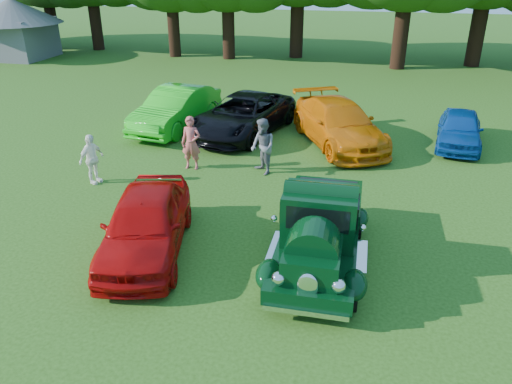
% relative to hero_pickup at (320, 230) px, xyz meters
% --- Properties ---
extents(ground, '(120.00, 120.00, 0.00)m').
position_rel_hero_pickup_xyz_m(ground, '(-0.83, 0.15, -0.80)').
color(ground, '#254710').
rests_on(ground, ground).
extents(hero_pickup, '(2.21, 4.74, 1.85)m').
position_rel_hero_pickup_xyz_m(hero_pickup, '(0.00, 0.00, 0.00)').
color(hero_pickup, black).
rests_on(hero_pickup, ground).
extents(red_convertible, '(2.68, 4.65, 1.49)m').
position_rel_hero_pickup_xyz_m(red_convertible, '(-3.97, -0.45, -0.06)').
color(red_convertible, '#AF0807').
rests_on(red_convertible, ground).
extents(back_car_lime, '(2.47, 5.14, 1.63)m').
position_rel_hero_pickup_xyz_m(back_car_lime, '(-6.62, 8.57, 0.01)').
color(back_car_lime, green).
rests_on(back_car_lime, ground).
extents(back_car_black, '(3.74, 5.90, 1.52)m').
position_rel_hero_pickup_xyz_m(back_car_black, '(-3.84, 8.50, -0.04)').
color(back_car_black, black).
rests_on(back_car_black, ground).
extents(back_car_orange, '(4.38, 5.80, 1.57)m').
position_rel_hero_pickup_xyz_m(back_car_orange, '(-0.13, 8.10, -0.02)').
color(back_car_orange, '#D76807').
rests_on(back_car_orange, ground).
extents(back_car_blue, '(2.05, 3.97, 1.29)m').
position_rel_hero_pickup_xyz_m(back_car_blue, '(4.21, 8.83, -0.16)').
color(back_car_blue, navy).
rests_on(back_car_blue, ground).
extents(spectator_pink, '(0.65, 0.43, 1.75)m').
position_rel_hero_pickup_xyz_m(spectator_pink, '(-4.63, 4.65, 0.07)').
color(spectator_pink, '#C35450').
rests_on(spectator_pink, ground).
extents(spectator_grey, '(1.07, 1.10, 1.79)m').
position_rel_hero_pickup_xyz_m(spectator_grey, '(-2.29, 4.76, 0.09)').
color(spectator_grey, slate).
rests_on(spectator_grey, ground).
extents(spectator_white, '(0.64, 0.98, 1.55)m').
position_rel_hero_pickup_xyz_m(spectator_white, '(-7.19, 2.89, -0.03)').
color(spectator_white, white).
rests_on(spectator_white, ground).
extents(gazebo, '(6.40, 6.40, 3.90)m').
position_rel_hero_pickup_xyz_m(gazebo, '(-22.83, 21.15, 1.60)').
color(gazebo, '#5A5A5F').
rests_on(gazebo, ground).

